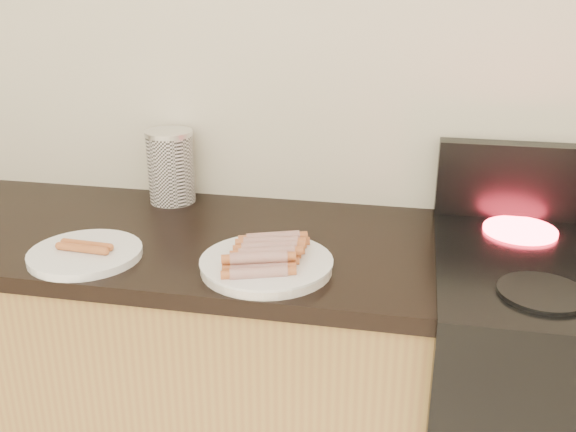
% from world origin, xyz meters
% --- Properties ---
extents(wall_back, '(4.00, 0.04, 2.60)m').
position_xyz_m(wall_back, '(0.00, 2.00, 1.30)').
color(wall_back, silver).
rests_on(wall_back, ground).
extents(cabinet_base, '(2.20, 0.59, 0.86)m').
position_xyz_m(cabinet_base, '(-0.70, 1.69, 0.43)').
color(cabinet_base, olive).
rests_on(cabinet_base, floor).
extents(counter_slab, '(2.20, 0.62, 0.04)m').
position_xyz_m(counter_slab, '(-0.70, 1.69, 0.88)').
color(counter_slab, black).
rests_on(counter_slab, cabinet_base).
extents(burner_near_left, '(0.18, 0.18, 0.01)m').
position_xyz_m(burner_near_left, '(0.61, 1.51, 0.92)').
color(burner_near_left, black).
rests_on(burner_near_left, stove).
extents(burner_far_left, '(0.18, 0.18, 0.01)m').
position_xyz_m(burner_far_left, '(0.61, 1.84, 0.92)').
color(burner_far_left, '#FF1E2D').
rests_on(burner_far_left, stove).
extents(main_plate, '(0.36, 0.36, 0.02)m').
position_xyz_m(main_plate, '(0.03, 1.53, 0.91)').
color(main_plate, white).
rests_on(main_plate, counter_slab).
extents(side_plate, '(0.33, 0.33, 0.02)m').
position_xyz_m(side_plate, '(-0.40, 1.51, 0.91)').
color(side_plate, silver).
rests_on(side_plate, counter_slab).
extents(hotdog_pile, '(0.12, 0.23, 0.05)m').
position_xyz_m(hotdog_pile, '(0.03, 1.53, 0.94)').
color(hotdog_pile, maroon).
rests_on(hotdog_pile, main_plate).
extents(plain_sausages, '(0.12, 0.05, 0.02)m').
position_xyz_m(plain_sausages, '(-0.40, 1.51, 0.93)').
color(plain_sausages, tan).
rests_on(plain_sausages, side_plate).
extents(canister, '(0.13, 0.13, 0.21)m').
position_xyz_m(canister, '(-0.34, 1.92, 1.00)').
color(canister, white).
rests_on(canister, counter_slab).
extents(mug, '(0.09, 0.09, 0.09)m').
position_xyz_m(mug, '(-0.35, 1.91, 0.95)').
color(mug, white).
rests_on(mug, counter_slab).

